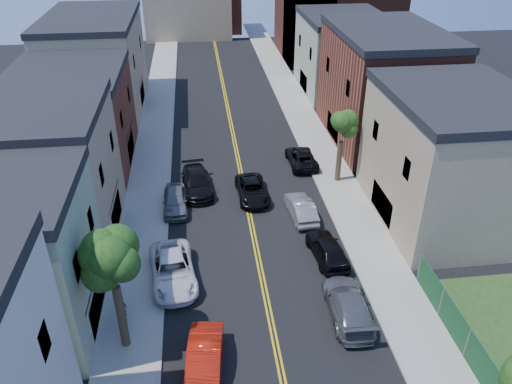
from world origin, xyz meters
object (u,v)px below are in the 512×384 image
object	(u,v)px
red_sedan	(204,361)
grey_car_left	(175,200)
black_suv_lane	(252,190)
black_car_right	(328,249)
dark_car_right_far	(301,158)
grey_car_right	(348,305)
pedestrian_left	(123,310)
silver_car_right	(301,208)
white_pickup	(173,270)
black_car_left	(197,182)

from	to	relation	value
red_sedan	grey_car_left	bearing A→B (deg)	102.74
black_suv_lane	black_car_right	bearing A→B (deg)	-66.46
red_sedan	dark_car_right_far	world-z (taller)	red_sedan
grey_car_right	black_car_right	distance (m)	5.21
pedestrian_left	silver_car_right	bearing A→B (deg)	-60.36
white_pickup	grey_car_right	xyz separation A→B (m)	(9.90, -4.26, -0.02)
black_suv_lane	silver_car_right	bearing A→B (deg)	-45.80
black_car_left	black_suv_lane	distance (m)	4.58
grey_car_right	black_car_right	xyz separation A→B (m)	(0.11, 5.21, 0.00)
black_car_right	pedestrian_left	size ratio (longest dim) A/B	2.35
grey_car_right	dark_car_right_far	size ratio (longest dim) A/B	1.10
dark_car_right_far	black_suv_lane	bearing A→B (deg)	44.03
black_car_left	pedestrian_left	bearing A→B (deg)	-112.72
black_car_right	silver_car_right	xyz separation A→B (m)	(-0.71, 5.16, -0.05)
silver_car_right	black_suv_lane	distance (m)	4.55
red_sedan	grey_car_left	xyz separation A→B (m)	(-1.70, 15.56, -0.03)
black_suv_lane	pedestrian_left	distance (m)	15.37
red_sedan	pedestrian_left	bearing A→B (deg)	145.16
grey_car_left	black_car_left	size ratio (longest dim) A/B	0.83
grey_car_left	dark_car_right_far	distance (m)	12.56
dark_car_right_far	black_suv_lane	world-z (taller)	black_suv_lane
grey_car_left	white_pickup	bearing A→B (deg)	-90.96
grey_car_left	silver_car_right	xyz separation A→B (m)	(9.30, -2.18, -0.03)
red_sedan	silver_car_right	distance (m)	15.39
red_sedan	white_pickup	bearing A→B (deg)	109.67
black_car_left	white_pickup	bearing A→B (deg)	-104.84
dark_car_right_far	pedestrian_left	distance (m)	22.43
white_pickup	grey_car_left	distance (m)	8.29
white_pickup	silver_car_right	world-z (taller)	white_pickup
pedestrian_left	black_car_right	bearing A→B (deg)	-79.88
pedestrian_left	white_pickup	bearing A→B (deg)	-46.21
black_car_left	dark_car_right_far	xyz separation A→B (m)	(9.30, 3.51, -0.10)
white_pickup	grey_car_left	size ratio (longest dim) A/B	1.28
dark_car_right_far	pedestrian_left	size ratio (longest dim) A/B	2.50
dark_car_right_far	black_suv_lane	size ratio (longest dim) A/B	1.00
black_car_right	black_suv_lane	size ratio (longest dim) A/B	0.94
grey_car_right	dark_car_right_far	world-z (taller)	grey_car_right
red_sedan	black_suv_lane	size ratio (longest dim) A/B	0.98
grey_car_right	black_car_right	world-z (taller)	black_car_right
silver_car_right	pedestrian_left	bearing A→B (deg)	34.74
black_suv_lane	grey_car_left	bearing A→B (deg)	-173.16
grey_car_left	dark_car_right_far	size ratio (longest dim) A/B	0.91
red_sedan	silver_car_right	xyz separation A→B (m)	(7.60, 13.38, -0.06)
red_sedan	white_pickup	xyz separation A→B (m)	(-1.70, 7.27, 0.00)
black_car_left	silver_car_right	xyz separation A→B (m)	(7.60, -4.72, -0.05)
red_sedan	black_suv_lane	distance (m)	17.07
silver_car_right	dark_car_right_far	world-z (taller)	silver_car_right
grey_car_right	pedestrian_left	xyz separation A→B (m)	(-12.52, 0.79, 0.35)
silver_car_right	dark_car_right_far	distance (m)	8.41
white_pickup	black_suv_lane	world-z (taller)	white_pickup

